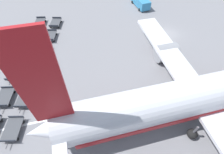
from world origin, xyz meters
name	(u,v)px	position (x,y,z in m)	size (l,w,h in m)	color
ground_plane	(168,34)	(0.00, 0.00, 0.00)	(500.00, 500.00, 0.00)	gray
airplane	(210,93)	(15.33, -2.28, 3.18)	(33.85, 39.80, 14.37)	silver
service_van	(141,1)	(-10.84, -1.94, 1.08)	(5.83, 3.09, 1.95)	teal
baggage_dolly_row_near_col_a	(40,22)	(-7.60, -23.06, 0.49)	(3.68, 2.15, 0.92)	#424449
baggage_dolly_row_near_col_b	(34,36)	(-3.22, -23.70, 0.49)	(3.69, 2.18, 0.92)	#424449
baggage_dolly_row_near_col_c	(26,52)	(0.79, -24.57, 0.49)	(3.69, 2.22, 0.92)	#424449
baggage_dolly_row_near_col_d	(15,73)	(5.21, -25.59, 0.49)	(3.70, 2.37, 0.92)	#424449
baggage_dolly_row_near_col_e	(5,97)	(9.32, -26.24, 0.49)	(3.68, 2.18, 0.92)	#424449
baggage_dolly_row_mid_a_col_a	(56,23)	(-6.87, -20.08, 0.49)	(3.70, 2.33, 0.92)	#424449
baggage_dolly_row_mid_a_col_b	(50,36)	(-2.83, -20.93, 0.49)	(3.69, 2.23, 0.92)	#424449
baggage_dolly_row_mid_a_col_c	(43,52)	(1.33, -21.87, 0.49)	(3.69, 2.20, 0.92)	#424449
baggage_dolly_row_mid_a_col_d	(36,72)	(5.55, -22.74, 0.49)	(3.70, 2.39, 0.92)	#424449
baggage_dolly_row_mid_a_col_e	(25,98)	(9.94, -23.67, 0.49)	(3.70, 2.31, 0.92)	#424449
baggage_dolly_row_mid_a_col_f	(13,129)	(14.04, -24.52, 0.49)	(3.69, 2.23, 0.92)	#424449
stand_guidance_stripe	(130,102)	(12.77, -10.51, 0.00)	(2.35, 37.26, 0.01)	white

